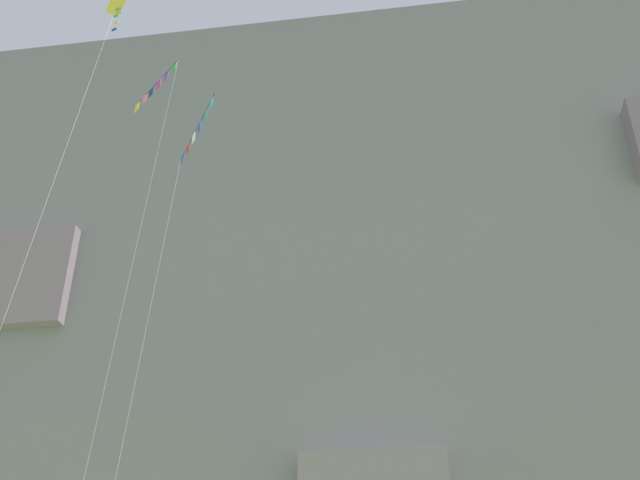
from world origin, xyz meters
The scene contains 4 objects.
cliff_face centered at (0.01, 70.96, 31.40)m, with size 180.00×33.11×62.81m.
kite_banner_front_field centered at (-7.78, 32.79, 28.58)m, with size 3.69×5.42×30.28m.
kite_diamond_far_right centered at (-10.33, 26.33, 33.36)m, with size 2.02×6.64×35.46m.
kite_banner_low_center centered at (-10.06, 31.87, 31.17)m, with size 3.86×4.42×33.26m.
Camera 1 is at (4.22, -0.41, 2.15)m, focal length 44.09 mm.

